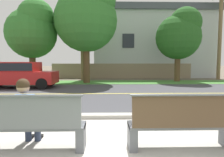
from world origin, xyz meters
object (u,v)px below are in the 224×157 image
Objects in this scene: shade_tree_left at (88,15)px; palm_tree_tall at (221,5)px; shade_tree_far_left at (33,29)px; seated_person_blue at (26,110)px; bench_left at (29,126)px; bench_right at (183,124)px; car_red_near at (19,74)px; shade_tree_centre at (180,34)px.

palm_tree_tall is (11.34, 2.85, 1.60)m from shade_tree_left.
shade_tree_far_left is 15.79m from palm_tree_tall.
seated_person_blue is at bearing -70.56° from shade_tree_far_left.
shade_tree_left reaches higher than bench_left.
bench_left is 19.00m from palm_tree_tall.
shade_tree_far_left is at bearing 109.44° from seated_person_blue.
bench_right is 0.43× the size of car_red_near.
shade_tree_left reaches higher than shade_tree_centre.
car_red_near is at bearing 114.42° from seated_person_blue.
shade_tree_left is 7.23m from shade_tree_centre.
car_red_near is 0.75× the size of shade_tree_centre.
shade_tree_far_left reaches higher than seated_person_blue.
car_red_near is 17.12m from palm_tree_tall.
palm_tree_tall is (4.26, 1.89, 2.74)m from shade_tree_centre.
palm_tree_tall reaches higher than car_red_near.
car_red_near is 4.10m from shade_tree_far_left.
shade_tree_centre reaches higher than bench_left.
bench_left is 0.32× the size of shade_tree_centre.
shade_tree_centre is at bearing -156.08° from palm_tree_tall.
shade_tree_left is (3.86, 2.66, 4.02)m from car_red_near.
bench_left is 1.49× the size of seated_person_blue.
shade_tree_left reaches higher than car_red_near.
shade_tree_far_left is at bearing 92.59° from car_red_near.
shade_tree_left is 1.31× the size of shade_tree_centre.
shade_tree_centre is at bearing 4.48° from shade_tree_far_left.
shade_tree_centre is (4.39, 12.17, 3.27)m from bench_right.
shade_tree_centre is (11.06, 0.87, -0.15)m from shade_tree_far_left.
palm_tree_tall is at bearing 10.20° from shade_tree_far_left.
car_red_near reaches higher than bench_right.
seated_person_blue reaches higher than bench_left.
shade_tree_far_left is 4.11m from shade_tree_left.
shade_tree_centre reaches higher than car_red_near.
seated_person_blue is at bearing -120.72° from shade_tree_centre.
palm_tree_tall reaches higher than shade_tree_far_left.
shade_tree_centre is at bearing 60.04° from bench_left.
car_red_near is (-3.92, 8.55, 0.40)m from bench_left.
bench_left is 0.30m from seated_person_blue.
bench_right is at bearing -59.47° from shade_tree_far_left.
palm_tree_tall is (8.66, 14.06, 6.01)m from bench_right.
shade_tree_left reaches higher than seated_person_blue.
car_red_near is 6.18m from shade_tree_left.
bench_right is 12.34m from shade_tree_left.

